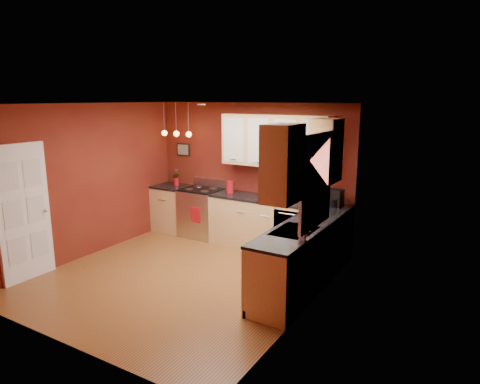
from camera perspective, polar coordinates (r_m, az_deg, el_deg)
The scene contains 27 objects.
floor at distance 6.72m, azimuth -7.69°, elevation -11.20°, with size 4.20×4.20×0.00m, color #99612C.
ceiling at distance 6.16m, azimuth -8.40°, elevation 11.55°, with size 4.00×4.20×0.02m, color white.
wall_back at distance 8.03m, azimuth 1.35°, elevation 2.54°, with size 4.00×0.02×2.60m, color maroon.
wall_front at distance 4.91m, azimuth -23.52°, elevation -4.98°, with size 4.00×0.02×2.60m, color maroon.
wall_left at distance 7.70m, azimuth -19.75°, elevation 1.38°, with size 0.02×4.20×2.60m, color maroon.
wall_right at distance 5.33m, azimuth 9.06°, elevation -2.76°, with size 0.02×4.20×2.60m, color maroon.
base_cabinets_back_left at distance 8.89m, azimuth -8.96°, elevation -2.25°, with size 0.70×0.60×0.90m, color #E9B77D.
base_cabinets_back_right at distance 7.64m, azimuth 5.00°, elevation -4.59°, with size 2.54×0.60×0.90m, color #E9B77D.
base_cabinets_right at distance 6.10m, azimuth 7.73°, elevation -9.15°, with size 0.60×2.10×0.90m, color #E9B77D.
counter_back_left at distance 8.78m, azimuth -9.06°, elevation 0.72°, with size 0.70×0.62×0.04m, color black.
counter_back_right at distance 7.51m, azimuth 5.07°, elevation -1.16°, with size 2.54×0.62×0.04m, color black.
counter_right at distance 5.94m, azimuth 7.86°, elevation -4.93°, with size 0.62×2.10×0.04m, color black.
gas_range at distance 8.44m, azimuth -5.13°, elevation -2.70°, with size 0.76×0.64×1.11m.
dishwasher_front at distance 7.24m, azimuth 6.65°, elevation -5.60°, with size 0.60×0.02×0.80m, color silver.
sink at distance 5.81m, azimuth 7.30°, elevation -5.37°, with size 0.50×0.70×0.33m.
window at distance 5.53m, azimuth 10.11°, elevation 1.88°, with size 0.06×1.02×1.22m.
door_left_wall at distance 7.05m, azimuth -26.89°, elevation -2.51°, with size 0.12×0.82×2.05m.
upper_cabinets_back at distance 7.51m, azimuth 4.74°, elevation 6.81°, with size 2.00×0.35×0.90m, color #E9B77D.
upper_cabinets_right at distance 5.56m, azimuth 8.86°, elevation 4.72°, with size 0.35×1.95×0.90m, color #E9B77D.
wall_picture at distance 8.81m, azimuth -7.56°, elevation 5.63°, with size 0.32×0.03×0.26m, color black.
pendant_lights at distance 8.46m, azimuth -8.48°, elevation 7.76°, with size 0.71×0.11×0.66m.
red_canister at distance 8.00m, azimuth -1.33°, elevation 0.69°, with size 0.15×0.15×0.22m.
red_vase at distance 8.74m, azimuth -8.51°, elevation 1.38°, with size 0.10×0.10×0.16m, color #A01119.
flowers at distance 8.72m, azimuth -8.55°, elevation 2.43°, with size 0.11×0.11×0.20m, color #A01119.
coffee_maker at distance 7.12m, azimuth 12.71°, elevation -0.90°, with size 0.23×0.23×0.29m.
soap_pump at distance 5.40m, azimuth 8.37°, elevation -5.51°, with size 0.08×0.08×0.18m, color silver.
dish_towel at distance 8.12m, azimuth -5.98°, elevation -3.05°, with size 0.22×0.01×0.30m, color #A01119.
Camera 1 is at (3.87, -4.79, 2.69)m, focal length 32.00 mm.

